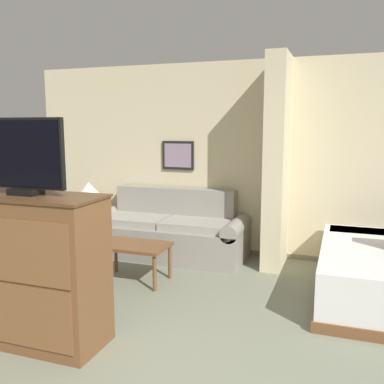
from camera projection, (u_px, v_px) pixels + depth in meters
name	position (u px, v px, depth m)	size (l,w,h in m)	color
wall_back	(275.00, 161.00, 5.65)	(7.14, 0.16, 2.60)	beige
wall_partition_pillar	(277.00, 163.00, 5.25)	(0.24, 0.68, 2.60)	beige
couch	(168.00, 232.00, 5.80)	(2.14, 0.84, 0.89)	gray
coffee_table	(134.00, 248.00, 4.82)	(0.78, 0.51, 0.43)	brown
side_table	(90.00, 217.00, 6.25)	(0.44, 0.44, 0.52)	brown
table_lamp	(89.00, 190.00, 6.19)	(0.37, 0.37, 0.42)	tan
tv_dresser	(30.00, 269.00, 3.44)	(1.25, 0.53, 1.21)	brown
tv	(24.00, 157.00, 3.30)	(0.73, 0.16, 0.60)	black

